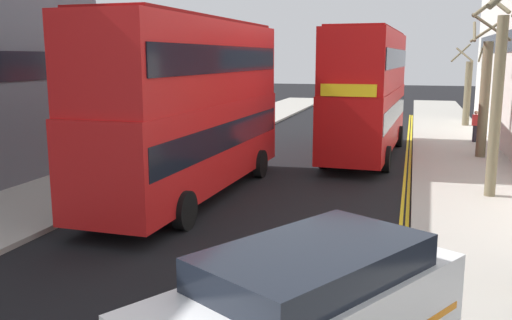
{
  "coord_description": "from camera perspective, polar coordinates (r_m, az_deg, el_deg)",
  "views": [
    {
      "loc": [
        4.38,
        -2.67,
        4.46
      ],
      "look_at": [
        0.5,
        11.0,
        1.8
      ],
      "focal_mm": 38.69,
      "sensor_mm": 36.0,
      "label": 1
    }
  ],
  "objects": [
    {
      "name": "sidewalk_right",
      "position": [
        19.29,
        21.75,
        -3.32
      ],
      "size": [
        4.0,
        80.0,
        0.14
      ],
      "primitive_type": "cube",
      "color": "#ADA89E",
      "rests_on": "ground"
    },
    {
      "name": "sidewalk_left",
      "position": [
        22.04,
        -14.1,
        -1.21
      ],
      "size": [
        4.0,
        80.0,
        0.14
      ],
      "primitive_type": "cube",
      "color": "#ADA89E",
      "rests_on": "ground"
    },
    {
      "name": "street_tree_mid",
      "position": [
        25.91,
        22.57,
        6.36
      ],
      "size": [
        1.62,
        1.65,
        6.12
      ],
      "color": "#6B6047",
      "rests_on": "sidewalk_right"
    },
    {
      "name": "pedestrian_far",
      "position": [
        30.6,
        21.72,
        3.33
      ],
      "size": [
        0.34,
        0.22,
        1.62
      ],
      "color": "#2D2D38",
      "rests_on": "sidewalk_right"
    },
    {
      "name": "kerb_line_outer",
      "position": [
        17.25,
        15.42,
        -4.76
      ],
      "size": [
        0.1,
        56.0,
        0.01
      ],
      "primitive_type": "cube",
      "color": "yellow",
      "rests_on": "ground"
    },
    {
      "name": "double_decker_bus_away",
      "position": [
        17.64,
        -6.7,
        5.88
      ],
      "size": [
        3.03,
        10.87,
        5.64
      ],
      "color": "red",
      "rests_on": "ground"
    },
    {
      "name": "double_decker_bus_oncoming",
      "position": [
        25.37,
        11.46,
        7.16
      ],
      "size": [
        3.17,
        10.91,
        5.64
      ],
      "color": "#B20F0F",
      "rests_on": "ground"
    },
    {
      "name": "kerb_line_inner",
      "position": [
        17.25,
        14.89,
        -4.73
      ],
      "size": [
        0.1,
        56.0,
        0.01
      ],
      "primitive_type": "cube",
      "color": "yellow",
      "rests_on": "ground"
    },
    {
      "name": "street_tree_far",
      "position": [
        37.82,
        21.02,
        6.74
      ],
      "size": [
        1.85,
        2.05,
        5.17
      ],
      "color": "#6B6047",
      "rests_on": "sidewalk_right"
    },
    {
      "name": "street_tree_near",
      "position": [
        18.52,
        23.6,
        5.79
      ],
      "size": [
        1.55,
        1.91,
        6.52
      ],
      "color": "#6B6047",
      "rests_on": "sidewalk_right"
    }
  ]
}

